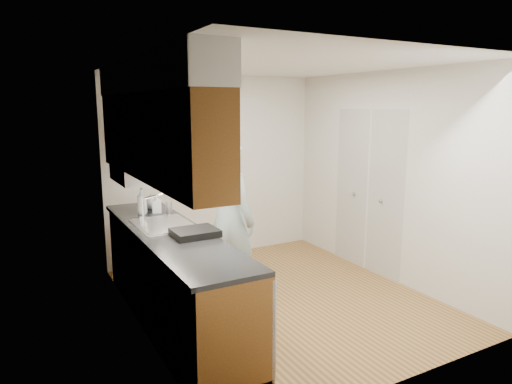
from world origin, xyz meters
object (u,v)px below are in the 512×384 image
Objects in this scene: soap_bottle_a at (142,201)px; dish_rack at (195,233)px; soap_bottle_b at (157,203)px; soap_bottle_c at (151,201)px; person at (228,209)px; steel_can at (169,207)px.

soap_bottle_a reaches higher than dish_rack.
soap_bottle_b reaches higher than soap_bottle_c.
soap_bottle_c is at bearing 91.15° from dish_rack.
person is at bearing -40.53° from soap_bottle_b.
steel_can is at bearing -69.83° from soap_bottle_c.
dish_rack is at bearing -88.06° from soap_bottle_b.
soap_bottle_a is at bearing -127.90° from soap_bottle_c.
soap_bottle_a is 2.21× the size of steel_can.
soap_bottle_c reaches higher than steel_can.
soap_bottle_b is (-0.61, 0.52, 0.03)m from person.
soap_bottle_b is 1.65× the size of steel_can.
soap_bottle_a reaches higher than steel_can.
soap_bottle_a is at bearing 170.80° from soap_bottle_b.
soap_bottle_b is at bearing -9.20° from soap_bottle_a.
dish_rack is (0.19, -1.08, -0.11)m from soap_bottle_a.
dish_rack is at bearing -94.45° from steel_can.
person reaches higher than soap_bottle_a.
soap_bottle_b is 1.05m from dish_rack.
soap_bottle_a is 1.34× the size of soap_bottle_b.
soap_bottle_a is 1.63× the size of soap_bottle_c.
soap_bottle_b is at bearing -90.43° from soap_bottle_c.
soap_bottle_c is 1.28m from dish_rack.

